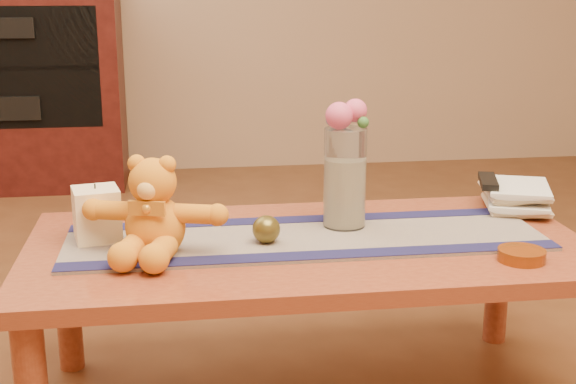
{
  "coord_description": "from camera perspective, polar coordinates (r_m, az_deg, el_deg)",
  "views": [
    {
      "loc": [
        -0.31,
        -1.86,
        1.08
      ],
      "look_at": [
        -0.05,
        0.0,
        0.58
      ],
      "focal_mm": 49.27,
      "sensor_mm": 36.0,
      "label": 1
    }
  ],
  "objects": [
    {
      "name": "stereo_lower",
      "position": [
        4.34,
        -19.9,
        5.93
      ],
      "size": [
        0.42,
        0.28,
        0.12
      ],
      "primitive_type": "cube",
      "color": "black",
      "rests_on": "media_cabinet"
    },
    {
      "name": "runner_border_near",
      "position": [
        1.86,
        2.03,
        -4.58
      ],
      "size": [
        1.2,
        0.06,
        0.0
      ],
      "primitive_type": "cube",
      "rotation": [
        0.0,
        0.0,
        -0.0
      ],
      "color": "#161642",
      "rests_on": "persian_runner"
    },
    {
      "name": "rose_right",
      "position": [
        2.03,
        4.88,
        5.88
      ],
      "size": [
        0.06,
        0.06,
        0.06
      ],
      "primitive_type": "sphere",
      "color": "#D44B79",
      "rests_on": "glass_vase"
    },
    {
      "name": "persian_runner",
      "position": [
        2.0,
        1.31,
        -3.33
      ],
      "size": [
        1.2,
        0.35,
        0.01
      ],
      "primitive_type": "cube",
      "rotation": [
        0.0,
        0.0,
        -0.0
      ],
      "color": "#1D1A49",
      "rests_on": "coffee_table_top"
    },
    {
      "name": "table_leg_br",
      "position": [
        2.51,
        14.92,
        -6.0
      ],
      "size": [
        0.07,
        0.07,
        0.41
      ],
      "primitive_type": "cylinder",
      "color": "maroon",
      "rests_on": "floor"
    },
    {
      "name": "tv_remote",
      "position": [
        2.3,
        14.25,
        0.76
      ],
      "size": [
        0.09,
        0.17,
        0.02
      ],
      "primitive_type": "cube",
      "rotation": [
        0.0,
        0.0,
        -0.3
      ],
      "color": "black",
      "rests_on": "book_top"
    },
    {
      "name": "rose_left",
      "position": [
        2.0,
        3.71,
        5.51
      ],
      "size": [
        0.07,
        0.07,
        0.07
      ],
      "primitive_type": "sphere",
      "color": "#D44B79",
      "rests_on": "glass_vase"
    },
    {
      "name": "leaf_sprig",
      "position": [
        2.01,
        5.44,
        5.02
      ],
      "size": [
        0.03,
        0.03,
        0.03
      ],
      "primitive_type": "sphere",
      "color": "#33662D",
      "rests_on": "glass_vase"
    },
    {
      "name": "pillar_candle",
      "position": [
        2.01,
        -13.64,
        -1.55
      ],
      "size": [
        0.13,
        0.13,
        0.13
      ],
      "primitive_type": "cube",
      "rotation": [
        0.0,
        0.0,
        0.21
      ],
      "color": "#FFE8BB",
      "rests_on": "persian_runner"
    },
    {
      "name": "media_cabinet",
      "position": [
        4.46,
        -19.67,
        7.31
      ],
      "size": [
        1.2,
        0.5,
        1.1
      ],
      "primitive_type": "cube",
      "color": "black",
      "rests_on": "floor"
    },
    {
      "name": "glass_vase",
      "position": [
        2.05,
        4.13,
        1.02
      ],
      "size": [
        0.11,
        0.11,
        0.26
      ],
      "primitive_type": "cylinder",
      "color": "silver",
      "rests_on": "persian_runner"
    },
    {
      "name": "book_upper",
      "position": [
        2.32,
        14.02,
        -0.02
      ],
      "size": [
        0.21,
        0.25,
        0.02
      ],
      "primitive_type": "imported",
      "rotation": [
        0.0,
        0.0,
        -0.19
      ],
      "color": "beige",
      "rests_on": "book_lower"
    },
    {
      "name": "table_leg_bl",
      "position": [
        2.34,
        -15.62,
        -7.59
      ],
      "size": [
        0.07,
        0.07,
        0.41
      ],
      "primitive_type": "cylinder",
      "color": "maroon",
      "rests_on": "floor"
    },
    {
      "name": "bronze_ball",
      "position": [
        1.94,
        -1.58,
        -2.7
      ],
      "size": [
        0.09,
        0.09,
        0.07
      ],
      "primitive_type": "sphere",
      "rotation": [
        0.0,
        0.0,
        0.36
      ],
      "color": "brown",
      "rests_on": "persian_runner"
    },
    {
      "name": "teddy_bear",
      "position": [
        1.88,
        -9.62,
        -1.06
      ],
      "size": [
        0.39,
        0.35,
        0.22
      ],
      "primitive_type": null,
      "rotation": [
        0.0,
        0.0,
        -0.29
      ],
      "color": "orange",
      "rests_on": "persian_runner"
    },
    {
      "name": "book_lower",
      "position": [
        2.32,
        14.27,
        -0.53
      ],
      "size": [
        0.24,
        0.27,
        0.02
      ],
      "primitive_type": "imported",
      "rotation": [
        0.0,
        0.0,
        -0.38
      ],
      "color": "beige",
      "rests_on": "book_bottom"
    },
    {
      "name": "potpourri_fill",
      "position": [
        2.06,
        4.11,
        -0.03
      ],
      "size": [
        0.09,
        0.09,
        0.18
      ],
      "primitive_type": "cylinder",
      "color": "beige",
      "rests_on": "glass_vase"
    },
    {
      "name": "book_top",
      "position": [
        2.31,
        14.3,
        0.39
      ],
      "size": [
        0.23,
        0.27,
        0.02
      ],
      "primitive_type": "imported",
      "rotation": [
        0.0,
        0.0,
        -0.35
      ],
      "color": "beige",
      "rests_on": "book_upper"
    },
    {
      "name": "book_bottom",
      "position": [
        2.33,
        14.11,
        -0.95
      ],
      "size": [
        0.22,
        0.26,
        0.02
      ],
      "primitive_type": "imported",
      "rotation": [
        0.0,
        0.0,
        -0.24
      ],
      "color": "beige",
      "rests_on": "coffee_table_top"
    },
    {
      "name": "coffee_table_top",
      "position": [
        1.99,
        1.43,
        -4.12
      ],
      "size": [
        1.4,
        0.7,
        0.04
      ],
      "primitive_type": "cube",
      "color": "maroon",
      "rests_on": "floor"
    },
    {
      "name": "blue_flower_back",
      "position": [
        2.06,
        4.28,
        5.54
      ],
      "size": [
        0.04,
        0.04,
        0.04
      ],
      "primitive_type": "sphere",
      "color": "#485E9D",
      "rests_on": "glass_vase"
    },
    {
      "name": "candle_wick",
      "position": [
        2.0,
        -13.76,
        0.41
      ],
      "size": [
        0.0,
        0.0,
        0.01
      ],
      "primitive_type": "cylinder",
      "rotation": [
        0.0,
        0.0,
        0.21
      ],
      "color": "black",
      "rests_on": "pillar_candle"
    },
    {
      "name": "amber_dish",
      "position": [
        1.92,
        16.5,
        -4.39
      ],
      "size": [
        0.15,
        0.15,
        0.03
      ],
      "primitive_type": "cylinder",
      "rotation": [
        0.0,
        0.0,
        -0.42
      ],
      "color": "#BF5914",
      "rests_on": "coffee_table_top"
    },
    {
      "name": "runner_border_far",
      "position": [
        2.13,
        0.69,
        -1.99
      ],
      "size": [
        1.2,
        0.06,
        0.0
      ],
      "primitive_type": "cube",
      "rotation": [
        0.0,
        0.0,
        -0.0
      ],
      "color": "#161642",
      "rests_on": "persian_runner"
    },
    {
      "name": "blue_flower_side",
      "position": [
        2.03,
        3.26,
        5.23
      ],
      "size": [
        0.04,
        0.04,
        0.04
      ],
      "primitive_type": "sphere",
      "color": "#485E9D",
      "rests_on": "glass_vase"
    }
  ]
}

